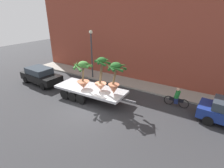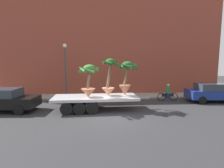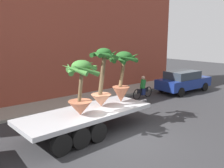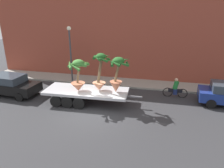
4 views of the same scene
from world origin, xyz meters
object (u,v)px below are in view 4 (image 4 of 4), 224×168
at_px(flatbed_trailer, 83,92).
at_px(cyclist, 175,89).
at_px(trailing_car, 10,85).
at_px(potted_palm_middle, 117,74).
at_px(street_lamp, 70,47).
at_px(potted_palm_rear, 100,73).
at_px(potted_palm_front, 78,75).

bearing_deg(flatbed_trailer, cyclist, 21.20).
bearing_deg(cyclist, trailing_car, -169.01).
distance_m(potted_palm_middle, trailing_car, 8.58).
height_order(cyclist, street_lamp, street_lamp).
bearing_deg(potted_palm_middle, potted_palm_rear, 179.47).
height_order(potted_palm_rear, trailing_car, potted_palm_rear).
relative_size(potted_palm_middle, cyclist, 1.32).
xyz_separation_m(potted_palm_rear, cyclist, (5.23, 2.34, -1.56)).
bearing_deg(trailing_car, potted_palm_rear, 0.66).
height_order(flatbed_trailer, potted_palm_rear, potted_palm_rear).
bearing_deg(potted_palm_front, potted_palm_rear, 17.08).
bearing_deg(flatbed_trailer, potted_palm_front, -123.07).
height_order(potted_palm_middle, cyclist, potted_palm_middle).
relative_size(potted_palm_rear, street_lamp, 0.54).
bearing_deg(trailing_car, flatbed_trailer, -0.85).
bearing_deg(flatbed_trailer, potted_palm_middle, 3.74).
bearing_deg(potted_palm_rear, potted_palm_middle, -0.53).
distance_m(potted_palm_middle, cyclist, 4.91).
height_order(potted_palm_middle, street_lamp, street_lamp).
distance_m(potted_palm_front, cyclist, 7.35).
relative_size(potted_palm_front, trailing_car, 0.50).
xyz_separation_m(flatbed_trailer, street_lamp, (-2.49, 3.84, 2.47)).
xyz_separation_m(potted_palm_rear, potted_palm_front, (-1.42, -0.44, -0.10)).
distance_m(flatbed_trailer, potted_palm_middle, 2.89).
distance_m(potted_palm_rear, cyclist, 5.93).
bearing_deg(cyclist, street_lamp, 171.57).
bearing_deg(cyclist, potted_palm_middle, -149.61).
bearing_deg(cyclist, flatbed_trailer, -158.80).
bearing_deg(trailing_car, street_lamp, 46.86).
xyz_separation_m(potted_palm_front, street_lamp, (-2.31, 4.10, 1.10)).
relative_size(potted_palm_middle, potted_palm_front, 1.09).
bearing_deg(potted_palm_middle, street_lamp, 143.39).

